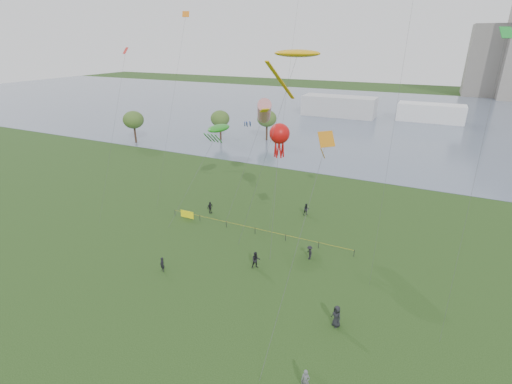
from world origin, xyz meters
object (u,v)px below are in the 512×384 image
at_px(kite_stingray, 297,54).
at_px(kite_flyer, 305,380).
at_px(fence, 212,220).
at_px(kite_octopus, 280,134).

bearing_deg(kite_stingray, kite_flyer, -63.53).
distance_m(fence, kite_octopus, 13.94).
height_order(kite_stingray, kite_octopus, kite_stingray).
relative_size(fence, kite_flyer, 14.52).
distance_m(fence, kite_stingray, 22.47).
height_order(fence, kite_stingray, kite_stingray).
bearing_deg(kite_flyer, kite_stingray, 106.83).
xyz_separation_m(kite_stingray, kite_octopus, (-2.56, 2.28, -8.99)).
distance_m(kite_stingray, kite_octopus, 9.63).
distance_m(kite_flyer, kite_stingray, 29.58).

